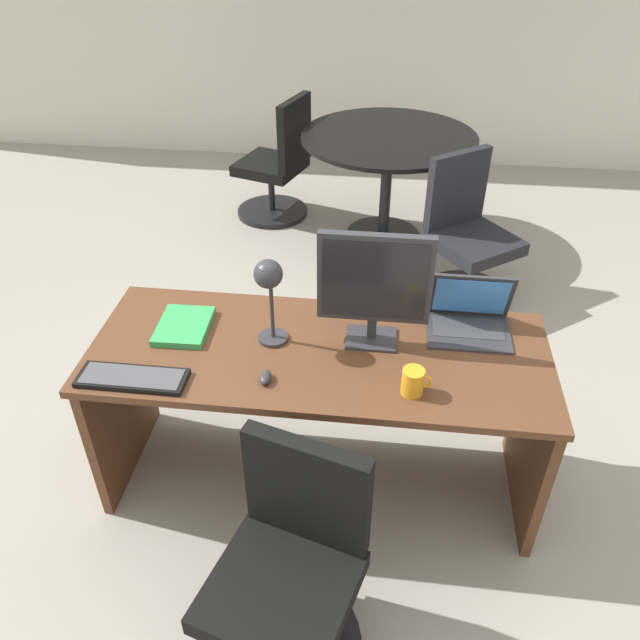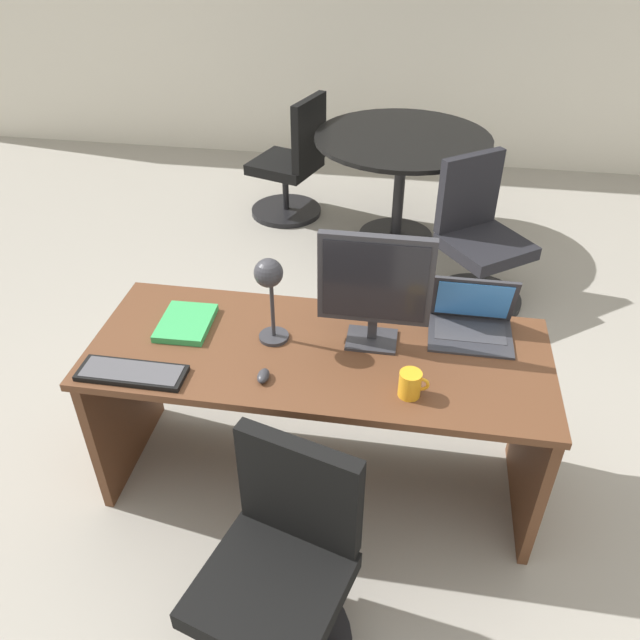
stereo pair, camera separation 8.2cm
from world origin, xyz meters
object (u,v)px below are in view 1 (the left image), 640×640
mouse (266,377)px  desk_lamp (269,285)px  coffee_mug (413,382)px  meeting_table (387,162)px  keyboard (132,378)px  meeting_chair_near (467,244)px  laptop (470,311)px  monitor (374,283)px  office_chair (289,582)px  meeting_chair_far (278,171)px  book (184,326)px  desk (321,384)px

mouse → desk_lamp: 0.35m
coffee_mug → meeting_table: (-0.16, 2.56, -0.20)m
keyboard → meeting_chair_near: size_ratio=0.44×
laptop → keyboard: laptop is taller
desk_lamp → coffee_mug: bearing=-22.1°
monitor → keyboard: monitor is taller
office_chair → laptop: bearing=58.1°
mouse → desk_lamp: size_ratio=0.21×
laptop → meeting_chair_far: (-1.23, 2.39, -0.45)m
meeting_chair_near → monitor: bearing=-109.1°
desk_lamp → office_chair: 1.05m
laptop → meeting_chair_near: bearing=84.0°
laptop → office_chair: bearing=-121.9°
book → meeting_table: meeting_table is taller
desk → mouse: bearing=-123.8°
desk → desk_lamp: bearing=-170.9°
keyboard → office_chair: size_ratio=0.48×
laptop → mouse: bearing=-150.1°
coffee_mug → office_chair: (-0.38, -0.53, -0.47)m
desk_lamp → coffee_mug: (0.55, -0.23, -0.22)m
desk → meeting_table: size_ratio=1.49×
desk → meeting_chair_near: 1.76m
meeting_table → meeting_chair_far: 0.91m
desk_lamp → meeting_table: bearing=80.5°
coffee_mug → meeting_table: size_ratio=0.09×
laptop → meeting_chair_far: size_ratio=0.35×
mouse → meeting_chair_far: 2.90m
laptop → book: bearing=-172.0°
mouse → meeting_chair_near: meeting_chair_near is taller
monitor → coffee_mug: monitor is taller
coffee_mug → book: bearing=163.6°
monitor → book: size_ratio=1.76×
laptop → monitor: bearing=-159.8°
laptop → desk_lamp: (-0.78, -0.21, 0.20)m
monitor → book: monitor is taller
laptop → coffee_mug: bearing=-117.3°
mouse → meeting_table: size_ratio=0.06×
desk_lamp → office_chair: desk_lamp is taller
book → meeting_chair_near: (1.30, 1.58, -0.40)m
meeting_chair_far → desk_lamp: bearing=-80.2°
monitor → book: bearing=-178.6°
meeting_table → desk: bearing=-95.0°
monitor → meeting_chair_far: size_ratio=0.50×
laptop → meeting_chair_far: 2.73m
desk_lamp → meeting_table: size_ratio=0.31×
meeting_chair_near → meeting_chair_far: (-1.38, 0.98, 0.01)m
meeting_chair_far → office_chair: bearing=-79.5°
keyboard → book: book is taller
mouse → laptop: bearing=29.9°
desk → mouse: mouse is taller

